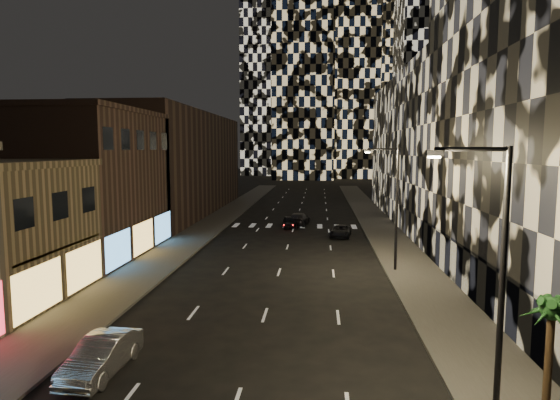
% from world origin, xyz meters
% --- Properties ---
extents(sidewalk_left, '(4.00, 120.00, 0.15)m').
position_xyz_m(sidewalk_left, '(-10.00, 50.00, 0.07)').
color(sidewalk_left, '#47443F').
rests_on(sidewalk_left, ground).
extents(sidewalk_right, '(4.00, 120.00, 0.15)m').
position_xyz_m(sidewalk_right, '(10.00, 50.00, 0.07)').
color(sidewalk_right, '#47443F').
rests_on(sidewalk_right, ground).
extents(curb_left, '(0.20, 120.00, 0.15)m').
position_xyz_m(curb_left, '(-7.90, 50.00, 0.07)').
color(curb_left, '#4C4C47').
rests_on(curb_left, ground).
extents(curb_right, '(0.20, 120.00, 0.15)m').
position_xyz_m(curb_right, '(7.90, 50.00, 0.07)').
color(curb_right, '#4C4C47').
rests_on(curb_right, ground).
extents(retail_brown, '(10.00, 15.00, 12.00)m').
position_xyz_m(retail_brown, '(-17.00, 33.50, 6.00)').
color(retail_brown, '#463028').
rests_on(retail_brown, ground).
extents(retail_filler_left, '(10.00, 40.00, 14.00)m').
position_xyz_m(retail_filler_left, '(-17.00, 60.00, 7.00)').
color(retail_filler_left, '#463028').
rests_on(retail_filler_left, ground).
extents(midrise_base, '(0.60, 25.00, 3.00)m').
position_xyz_m(midrise_base, '(12.30, 24.50, 1.50)').
color(midrise_base, '#383838').
rests_on(midrise_base, ground).
extents(midrise_filler_right, '(16.00, 40.00, 18.00)m').
position_xyz_m(midrise_filler_right, '(20.00, 57.00, 9.00)').
color(midrise_filler_right, '#232326').
rests_on(midrise_filler_right, ground).
extents(tower_right_mid, '(20.00, 20.00, 100.00)m').
position_xyz_m(tower_right_mid, '(35.00, 135.00, 50.00)').
color(tower_right_mid, black).
rests_on(tower_right_mid, ground).
extents(tower_left_back, '(24.00, 24.00, 120.00)m').
position_xyz_m(tower_left_back, '(-12.00, 165.00, 60.00)').
color(tower_left_back, black).
rests_on(tower_left_back, ground).
extents(tower_center_low, '(18.00, 18.00, 95.00)m').
position_xyz_m(tower_center_low, '(-2.00, 140.00, 47.50)').
color(tower_center_low, black).
rests_on(tower_center_low, ground).
extents(streetlight_near, '(2.55, 0.25, 9.00)m').
position_xyz_m(streetlight_near, '(8.35, 10.00, 5.35)').
color(streetlight_near, black).
rests_on(streetlight_near, sidewalk_right).
extents(streetlight_far, '(2.55, 0.25, 9.00)m').
position_xyz_m(streetlight_far, '(8.35, 30.00, 5.35)').
color(streetlight_far, black).
rests_on(streetlight_far, sidewalk_right).
extents(car_silver_parked, '(1.83, 4.59, 1.49)m').
position_xyz_m(car_silver_parked, '(-5.81, 12.80, 0.74)').
color(car_silver_parked, '#A9AAAF').
rests_on(car_silver_parked, ground).
extents(car_dark_midlane, '(2.01, 4.06, 1.33)m').
position_xyz_m(car_dark_midlane, '(-0.50, 48.85, 0.66)').
color(car_dark_midlane, black).
rests_on(car_dark_midlane, ground).
extents(car_dark_oncoming, '(2.74, 5.39, 1.50)m').
position_xyz_m(car_dark_oncoming, '(0.50, 50.53, 0.75)').
color(car_dark_oncoming, black).
rests_on(car_dark_oncoming, ground).
extents(car_dark_rightlane, '(2.52, 4.50, 1.19)m').
position_xyz_m(car_dark_rightlane, '(5.14, 43.45, 0.59)').
color(car_dark_rightlane, black).
rests_on(car_dark_rightlane, ground).
extents(palm_tree, '(2.09, 2.06, 4.09)m').
position_xyz_m(palm_tree, '(10.57, 10.93, 3.53)').
color(palm_tree, '#47331E').
rests_on(palm_tree, sidewalk_right).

